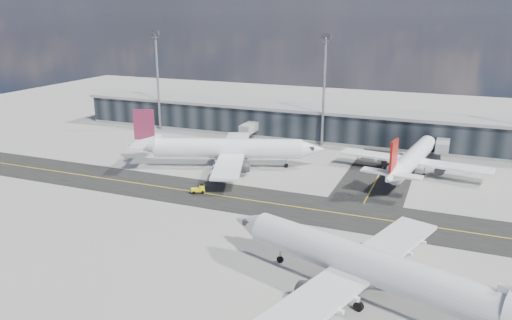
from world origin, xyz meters
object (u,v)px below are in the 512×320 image
object	(u,v)px
airliner_redtail	(412,159)
airliner_near	(371,267)
baggage_tug	(199,189)
service_van	(405,156)
airliner_af	(225,149)

from	to	relation	value
airliner_redtail	airliner_near	distance (m)	52.22
airliner_near	baggage_tug	bearing A→B (deg)	74.46
airliner_redtail	service_van	bearing A→B (deg)	110.15
airliner_near	service_van	distance (m)	63.91
airliner_near	service_van	bearing A→B (deg)	20.59
service_van	baggage_tug	bearing A→B (deg)	-161.89
service_van	airliner_redtail	bearing A→B (deg)	-107.89
baggage_tug	service_van	xyz separation A→B (m)	(34.98, 38.58, 0.01)
airliner_af	airliner_redtail	xyz separation A→B (m)	(40.00, 9.75, -0.62)
airliner_near	airliner_af	bearing A→B (deg)	61.72
airliner_af	airliner_near	world-z (taller)	airliner_af
airliner_redtail	baggage_tug	world-z (taller)	airliner_redtail
service_van	airliner_af	bearing A→B (deg)	179.85
baggage_tug	airliner_redtail	bearing A→B (deg)	94.52
airliner_redtail	airliner_near	bearing A→B (deg)	-81.67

